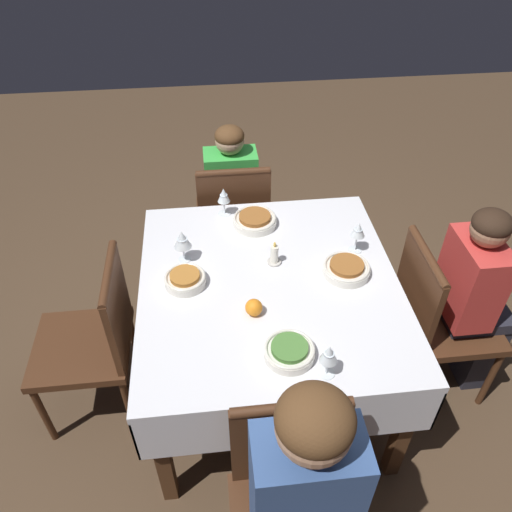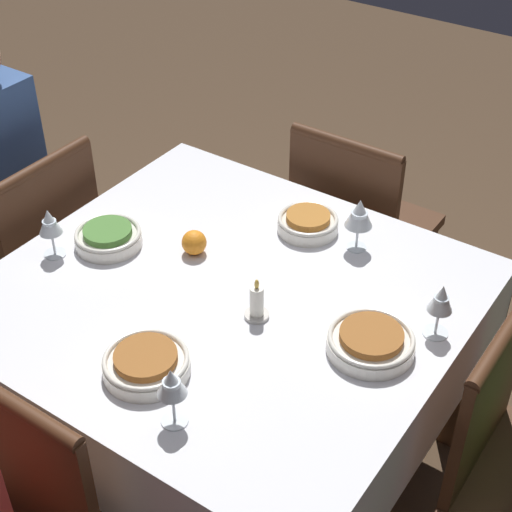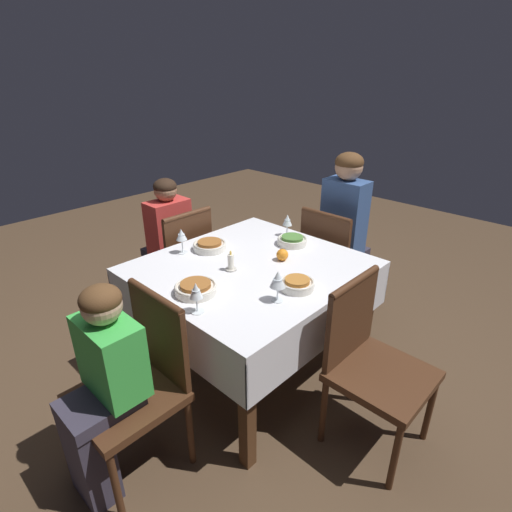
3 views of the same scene
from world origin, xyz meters
TOP-DOWN VIEW (x-y plane):
  - ground_plane at (0.00, 0.00)m, footprint 8.00×8.00m
  - dining_table at (0.00, 0.00)m, footprint 1.20×1.12m
  - chair_east at (0.83, -0.03)m, footprint 0.43×0.43m
  - chair_west at (-0.83, -0.10)m, footprint 0.43×0.43m
  - chair_north at (0.06, 0.79)m, footprint 0.43×0.43m
  - chair_south at (0.02, -0.79)m, footprint 0.43×0.43m
  - person_adult_denim at (0.98, -0.03)m, footprint 0.34×0.30m
  - person_child_green at (-1.00, -0.10)m, footprint 0.33×0.30m
  - person_child_red at (0.06, 0.95)m, footprint 0.30×0.33m
  - bowl_east at (0.40, 0.02)m, footprint 0.19×0.19m
  - wine_glass_east at (0.49, 0.14)m, footprint 0.06×0.06m
  - bowl_west at (-0.42, -0.02)m, footprint 0.22×0.22m
  - wine_glass_west at (-0.52, -0.16)m, footprint 0.07×0.07m
  - bowl_north at (-0.02, 0.34)m, footprint 0.21×0.21m
  - wine_glass_north at (-0.17, 0.42)m, footprint 0.07×0.07m
  - bowl_south at (-0.03, -0.36)m, footprint 0.18×0.18m
  - wine_glass_south at (-0.19, -0.37)m, footprint 0.08×0.08m
  - candle_centerpiece at (-0.12, 0.04)m, footprint 0.06×0.06m
  - orange_fruit at (0.17, -0.09)m, footprint 0.07×0.07m

SIDE VIEW (x-z plane):
  - ground_plane at x=0.00m, z-range 0.00..0.00m
  - chair_east at x=0.83m, z-range 0.05..0.92m
  - chair_west at x=-0.83m, z-range 0.05..0.92m
  - chair_north at x=0.06m, z-range 0.05..0.92m
  - chair_south at x=0.02m, z-range 0.05..0.92m
  - person_child_green at x=-1.00m, z-range 0.05..1.05m
  - person_child_red at x=0.06m, z-range 0.05..1.11m
  - dining_table at x=0.00m, z-range 0.27..0.99m
  - person_adult_denim at x=0.98m, z-range 0.08..1.32m
  - bowl_west at x=-0.42m, z-range 0.72..0.78m
  - bowl_north at x=-0.02m, z-range 0.72..0.78m
  - bowl_east at x=0.40m, z-range 0.72..0.78m
  - bowl_south at x=-0.03m, z-range 0.72..0.78m
  - orange_fruit at x=0.17m, z-range 0.72..0.79m
  - candle_centerpiece at x=-0.12m, z-range 0.70..0.82m
  - wine_glass_east at x=0.49m, z-range 0.75..0.90m
  - wine_glass_west at x=-0.52m, z-range 0.75..0.90m
  - wine_glass_south at x=-0.19m, z-range 0.75..0.92m
  - wine_glass_north at x=-0.17m, z-range 0.76..0.91m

